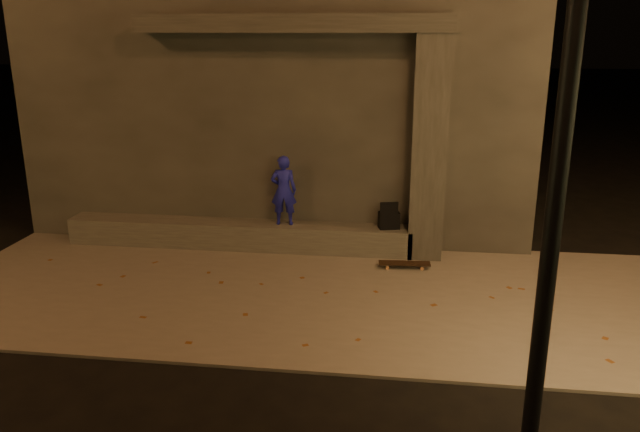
# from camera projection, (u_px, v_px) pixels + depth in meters

# --- Properties ---
(ground) EXTENTS (120.00, 120.00, 0.00)m
(ground) POSITION_uv_depth(u_px,v_px,m) (283.00, 363.00, 7.18)
(ground) COLOR black
(ground) RESTS_ON ground
(sidewalk) EXTENTS (11.00, 4.40, 0.04)m
(sidewalk) POSITION_uv_depth(u_px,v_px,m) (309.00, 292.00, 9.07)
(sidewalk) COLOR slate
(sidewalk) RESTS_ON ground
(building) EXTENTS (9.00, 5.10, 5.22)m
(building) POSITION_uv_depth(u_px,v_px,m) (292.00, 85.00, 12.72)
(building) COLOR #353330
(building) RESTS_ON ground
(ledge) EXTENTS (6.00, 0.55, 0.45)m
(ledge) POSITION_uv_depth(u_px,v_px,m) (238.00, 234.00, 10.85)
(ledge) COLOR #494842
(ledge) RESTS_ON sidewalk
(column) EXTENTS (0.55, 0.55, 3.60)m
(column) POSITION_uv_depth(u_px,v_px,m) (429.00, 150.00, 10.00)
(column) COLOR #353330
(column) RESTS_ON sidewalk
(canopy) EXTENTS (5.00, 0.70, 0.28)m
(canopy) POSITION_uv_depth(u_px,v_px,m) (293.00, 23.00, 9.76)
(canopy) COLOR #353330
(canopy) RESTS_ON column
(skateboarder) EXTENTS (0.46, 0.32, 1.19)m
(skateboarder) POSITION_uv_depth(u_px,v_px,m) (284.00, 190.00, 10.51)
(skateboarder) COLOR #1A1DAE
(skateboarder) RESTS_ON ledge
(backpack) EXTENTS (0.38, 0.29, 0.48)m
(backpack) POSITION_uv_depth(u_px,v_px,m) (389.00, 219.00, 10.41)
(backpack) COLOR black
(backpack) RESTS_ON ledge
(skateboard) EXTENTS (0.83, 0.26, 0.09)m
(skateboard) POSITION_uv_depth(u_px,v_px,m) (404.00, 264.00, 9.91)
(skateboard) COLOR black
(skateboard) RESTS_ON sidewalk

